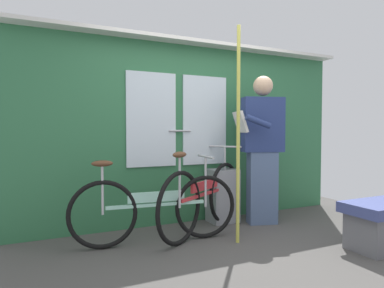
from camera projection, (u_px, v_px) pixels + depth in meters
name	position (u px, v px, depth m)	size (l,w,h in m)	color
ground_plane	(254.00, 258.00, 2.99)	(5.28, 4.24, 0.04)	#474442
train_door_wall	(192.00, 129.00, 4.13)	(4.28, 0.28, 2.21)	#2D6B42
bicycle_near_door	(204.00, 197.00, 3.67)	(1.47, 0.95, 0.95)	black
bicycle_leaning_behind	(156.00, 208.00, 3.31)	(1.70, 0.44, 0.87)	black
passenger_reading_newspaper	(262.00, 146.00, 4.00)	(0.63, 0.58, 1.79)	slate
trash_bin_by_wall	(223.00, 195.00, 4.10)	(0.34, 0.28, 0.65)	gray
handrail_pole	(238.00, 135.00, 3.30)	(0.04, 0.04, 2.17)	#C6C14C
bench_seat_corner	(381.00, 224.00, 3.15)	(0.70, 0.44, 0.45)	#3D477F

